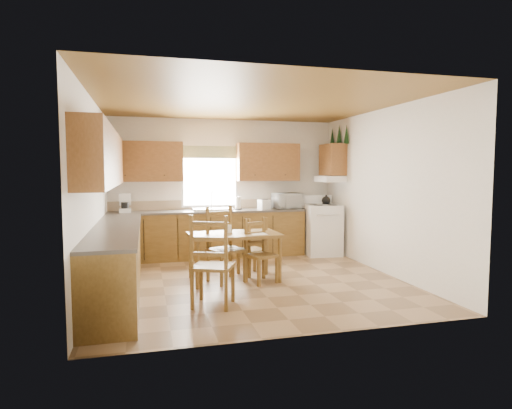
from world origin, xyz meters
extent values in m
plane|color=#8D6E4D|center=(0.00, 0.00, 0.00)|extent=(4.50, 4.50, 0.00)
plane|color=brown|center=(0.00, 0.00, 2.70)|extent=(4.50, 4.50, 0.00)
plane|color=silver|center=(-2.25, 0.00, 1.35)|extent=(4.50, 4.50, 0.00)
plane|color=silver|center=(2.25, 0.00, 1.35)|extent=(4.50, 4.50, 0.00)
plane|color=silver|center=(0.00, 2.25, 1.35)|extent=(4.50, 4.50, 0.00)
plane|color=silver|center=(0.00, -2.25, 1.35)|extent=(4.50, 4.50, 0.00)
cube|color=brown|center=(-0.38, 1.95, 0.44)|extent=(3.75, 0.60, 0.88)
cube|color=brown|center=(-1.95, -0.15, 0.44)|extent=(0.60, 3.60, 0.88)
cube|color=#4A443F|center=(-0.38, 1.95, 0.90)|extent=(3.75, 0.63, 0.04)
cube|color=#4A443F|center=(-1.95, -0.15, 0.90)|extent=(0.63, 3.60, 0.04)
cube|color=#9D886B|center=(-0.38, 2.24, 1.01)|extent=(3.75, 0.01, 0.18)
cube|color=brown|center=(-1.55, 2.08, 1.85)|extent=(1.41, 0.33, 0.75)
cube|color=brown|center=(0.86, 2.08, 1.85)|extent=(1.25, 0.33, 0.75)
cube|color=brown|center=(-2.08, -0.15, 1.85)|extent=(0.33, 3.60, 0.75)
cube|color=brown|center=(2.08, 1.65, 1.90)|extent=(0.33, 0.62, 0.62)
cube|color=white|center=(2.03, 1.65, 1.52)|extent=(0.44, 0.62, 0.12)
cube|color=white|center=(-0.30, 2.22, 1.55)|extent=(1.13, 0.02, 1.18)
cube|color=white|center=(-0.30, 2.21, 1.55)|extent=(1.05, 0.01, 1.10)
cube|color=#47602E|center=(-0.30, 2.19, 2.05)|extent=(1.19, 0.01, 0.24)
cube|color=silver|center=(-0.30, 1.95, 0.94)|extent=(0.75, 0.45, 0.04)
cone|color=black|center=(2.21, 1.33, 2.38)|extent=(0.22, 0.22, 0.36)
cone|color=black|center=(2.21, 1.65, 2.42)|extent=(0.22, 0.22, 0.36)
cone|color=black|center=(2.21, 1.97, 2.38)|extent=(0.22, 0.22, 0.36)
cube|color=white|center=(1.87, 1.66, 0.49)|extent=(0.73, 0.74, 0.99)
cube|color=white|center=(-1.91, 1.90, 1.09)|extent=(0.28, 0.31, 0.35)
cylinder|color=white|center=(0.22, 1.96, 1.05)|extent=(0.11, 0.11, 0.25)
cube|color=white|center=(0.74, 1.91, 1.02)|extent=(0.28, 0.23, 0.19)
imported|color=white|center=(1.24, 1.95, 1.08)|extent=(0.57, 0.44, 0.31)
cube|color=brown|center=(-0.24, 0.11, 0.37)|extent=(1.39, 0.83, 0.73)
cube|color=brown|center=(-0.75, -1.03, 0.57)|extent=(0.62, 0.61, 1.15)
cube|color=brown|center=(0.11, 0.41, 0.46)|extent=(0.50, 0.49, 0.92)
cube|color=brown|center=(-0.38, 0.06, 0.56)|extent=(0.61, 0.60, 1.13)
cube|color=brown|center=(0.13, -0.12, 0.48)|extent=(0.52, 0.51, 0.96)
cube|color=white|center=(0.10, -0.01, 0.73)|extent=(0.24, 0.31, 0.00)
cube|color=white|center=(-0.32, 0.18, 0.79)|extent=(0.10, 0.04, 0.12)
camera|label=1|loc=(-1.55, -6.24, 1.69)|focal=30.00mm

